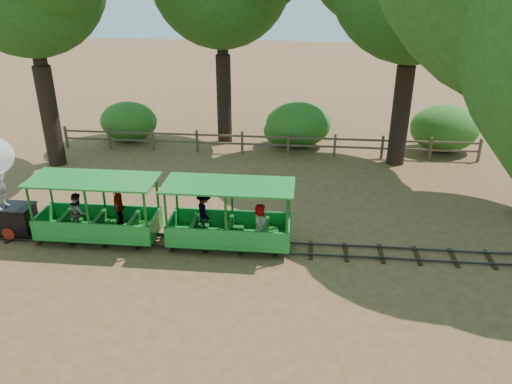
# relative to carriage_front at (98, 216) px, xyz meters

# --- Properties ---
(ground) EXTENTS (90.00, 90.00, 0.00)m
(ground) POSITION_rel_carriage_front_xyz_m (4.26, -0.02, -0.81)
(ground) COLOR #93663F
(ground) RESTS_ON ground
(track) EXTENTS (22.00, 1.00, 0.10)m
(track) POSITION_rel_carriage_front_xyz_m (4.26, -0.02, -0.75)
(track) COLOR #3F3D3A
(track) RESTS_ON ground
(carriage_front) EXTENTS (3.65, 1.49, 1.90)m
(carriage_front) POSITION_rel_carriage_front_xyz_m (0.00, 0.00, 0.00)
(carriage_front) COLOR #1E8D30
(carriage_front) RESTS_ON track
(carriage_rear) EXTENTS (3.65, 1.53, 1.90)m
(carriage_rear) POSITION_rel_carriage_front_xyz_m (3.85, 0.02, -0.02)
(carriage_rear) COLOR #1E8D30
(carriage_rear) RESTS_ON track
(fence) EXTENTS (18.10, 0.10, 1.00)m
(fence) POSITION_rel_carriage_front_xyz_m (4.26, 7.98, -0.23)
(fence) COLOR brown
(fence) RESTS_ON ground
(shrub_west) EXTENTS (2.65, 2.04, 1.84)m
(shrub_west) POSITION_rel_carriage_front_xyz_m (-2.24, 9.28, 0.10)
(shrub_west) COLOR #2D6B1E
(shrub_west) RESTS_ON ground
(shrub_mid_w) EXTENTS (2.92, 2.25, 2.02)m
(shrub_mid_w) POSITION_rel_carriage_front_xyz_m (5.65, 9.28, 0.20)
(shrub_mid_w) COLOR #2D6B1E
(shrub_mid_w) RESTS_ON ground
(shrub_mid_e) EXTENTS (1.94, 1.49, 1.34)m
(shrub_mid_e) POSITION_rel_carriage_front_xyz_m (5.05, 9.28, -0.14)
(shrub_mid_e) COLOR #2D6B1E
(shrub_mid_e) RESTS_ON ground
(shrub_east) EXTENTS (2.96, 2.28, 2.05)m
(shrub_east) POSITION_rel_carriage_front_xyz_m (12.06, 9.28, 0.21)
(shrub_east) COLOR #2D6B1E
(shrub_east) RESTS_ON ground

